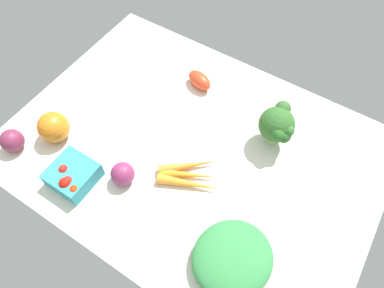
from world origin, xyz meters
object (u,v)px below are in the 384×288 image
object	(u,v)px
leafy_greens_clump	(233,258)
red_onion_near_basket	(123,174)
berry_basket	(72,175)
broccoli_head	(277,125)
red_onion_center	(12,141)
heirloom_tomato_orange	(54,127)
carrot_bunch	(189,175)
roma_tomato	(199,80)

from	to	relation	value
leafy_greens_clump	red_onion_near_basket	xyz separation A→B (cm)	(-35.12, 3.50, 0.12)
berry_basket	red_onion_near_basket	size ratio (longest dim) A/B	1.78
broccoli_head	red_onion_center	bearing A→B (deg)	-145.80
berry_basket	red_onion_center	world-z (taller)	red_onion_center
heirloom_tomato_orange	berry_basket	distance (cm)	16.36
heirloom_tomato_orange	carrot_bunch	xyz separation A→B (cm)	(39.66, 9.31, -3.08)
broccoli_head	carrot_bunch	world-z (taller)	broccoli_head
berry_basket	carrot_bunch	xyz separation A→B (cm)	(25.57, 17.44, -1.39)
broccoli_head	berry_basket	size ratio (longest dim) A/B	1.11
broccoli_head	red_onion_near_basket	bearing A→B (deg)	-130.75
leafy_greens_clump	red_onion_near_basket	size ratio (longest dim) A/B	3.03
berry_basket	leafy_greens_clump	size ratio (longest dim) A/B	0.59
broccoli_head	berry_basket	distance (cm)	56.74
carrot_bunch	red_onion_near_basket	distance (cm)	17.67
broccoli_head	red_onion_near_basket	world-z (taller)	broccoli_head
leafy_greens_clump	roma_tomato	bearing A→B (deg)	129.69
red_onion_near_basket	roma_tomato	bearing A→B (deg)	91.01
broccoli_head	red_onion_center	world-z (taller)	broccoli_head
berry_basket	red_onion_near_basket	world-z (taller)	same
berry_basket	roma_tomato	world-z (taller)	berry_basket
broccoli_head	red_onion_center	size ratio (longest dim) A/B	1.92
broccoli_head	roma_tomato	xyz separation A→B (cm)	(-29.11, 6.69, -5.28)
red_onion_center	red_onion_near_basket	distance (cm)	33.76
carrot_bunch	red_onion_center	bearing A→B (deg)	-158.51
heirloom_tomato_orange	red_onion_center	xyz separation A→B (cm)	(-7.44, -9.23, -1.18)
berry_basket	red_onion_near_basket	xyz separation A→B (cm)	(11.12, 7.43, 0.43)
berry_basket	red_onion_center	distance (cm)	21.57
berry_basket	carrot_bunch	world-z (taller)	berry_basket
carrot_bunch	leafy_greens_clump	world-z (taller)	leafy_greens_clump
broccoli_head	heirloom_tomato_orange	world-z (taller)	broccoli_head
roma_tomato	red_onion_center	size ratio (longest dim) A/B	1.37
heirloom_tomato_orange	roma_tomato	xyz separation A→B (cm)	(24.52, 38.96, -2.03)
broccoli_head	carrot_bunch	xyz separation A→B (cm)	(-13.96, -22.96, -6.33)
broccoli_head	red_onion_center	distance (cm)	73.97
roma_tomato	red_onion_near_basket	size ratio (longest dim) A/B	1.40
carrot_bunch	broccoli_head	bearing A→B (deg)	58.70
berry_basket	roma_tomato	size ratio (longest dim) A/B	1.27
roma_tomato	red_onion_center	xyz separation A→B (cm)	(-31.96, -48.20, 0.85)
heirloom_tomato_orange	red_onion_center	world-z (taller)	heirloom_tomato_orange
carrot_bunch	leafy_greens_clump	bearing A→B (deg)	-33.15
leafy_greens_clump	red_onion_center	bearing A→B (deg)	-175.75
heirloom_tomato_orange	red_onion_near_basket	size ratio (longest dim) A/B	1.39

